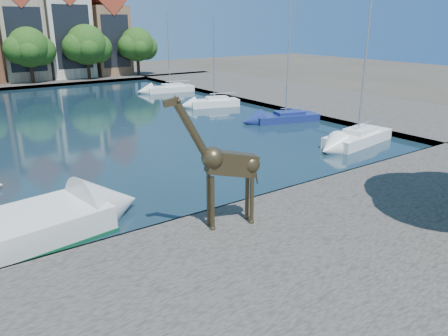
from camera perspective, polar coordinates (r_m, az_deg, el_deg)
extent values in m
plane|color=#38332B|center=(21.10, 2.31, -5.41)|extent=(160.00, 160.00, 0.00)
cube|color=black|center=(41.86, -18.22, 5.84)|extent=(38.00, 50.00, 0.08)
cube|color=#504C45|center=(16.63, 17.53, -12.38)|extent=(50.00, 14.00, 0.50)
cube|color=#504C45|center=(72.69, -26.12, 10.10)|extent=(60.00, 16.00, 0.50)
cube|color=#504C45|center=(54.45, 7.90, 9.56)|extent=(14.00, 52.00, 0.50)
cube|color=tan|center=(72.61, -25.22, 15.01)|extent=(5.88, 9.00, 11.50)
cube|color=black|center=(68.22, -24.47, 14.99)|extent=(4.80, 0.05, 8.62)
cube|color=beige|center=(74.11, -20.16, 15.84)|extent=(6.37, 9.00, 12.00)
cube|color=black|center=(69.82, -19.11, 15.85)|extent=(5.20, 0.05, 9.00)
cube|color=brown|center=(76.18, -15.24, 15.78)|extent=(5.39, 9.00, 10.50)
cube|color=black|center=(72.00, -13.93, 15.76)|extent=(4.40, 0.05, 7.88)
cylinder|color=#332114|center=(67.49, -23.81, 11.49)|extent=(0.50, 0.50, 3.20)
sphere|color=#134213|center=(67.26, -24.17, 14.20)|extent=(5.40, 5.40, 5.40)
sphere|color=#134213|center=(67.93, -22.80, 13.94)|extent=(4.05, 4.05, 4.05)
sphere|color=#134213|center=(66.59, -25.34, 13.78)|extent=(3.78, 3.78, 3.78)
cylinder|color=#332114|center=(69.57, -17.27, 12.38)|extent=(0.50, 0.50, 3.20)
sphere|color=#134213|center=(69.34, -17.54, 15.11)|extent=(5.80, 5.80, 5.80)
sphere|color=#134213|center=(70.22, -16.19, 14.79)|extent=(4.35, 4.35, 4.35)
sphere|color=#134213|center=(68.49, -18.71, 14.72)|extent=(4.06, 4.06, 4.06)
cylinder|color=#332114|center=(72.48, -11.14, 13.06)|extent=(0.50, 0.50, 3.20)
sphere|color=#134213|center=(72.27, -11.30, 15.55)|extent=(5.20, 5.20, 5.20)
sphere|color=#134213|center=(73.22, -10.23, 15.24)|extent=(3.90, 3.90, 3.90)
sphere|color=#134213|center=(71.33, -12.23, 15.25)|extent=(3.64, 3.64, 3.64)
cylinder|color=#3E321F|center=(17.55, -1.51, -4.69)|extent=(0.17, 0.17, 2.27)
cylinder|color=#3E321F|center=(17.97, -2.02, -4.13)|extent=(0.17, 0.17, 2.27)
cylinder|color=#3E321F|center=(18.16, 3.66, -3.91)|extent=(0.17, 0.17, 2.27)
cylinder|color=#3E321F|center=(18.56, 3.05, -3.39)|extent=(0.17, 0.17, 2.27)
cube|color=#3E321F|center=(17.54, 1.03, 0.58)|extent=(2.28, 1.12, 1.33)
cylinder|color=#3E321F|center=(16.62, -4.13, 4.83)|extent=(1.49, 0.67, 2.35)
cube|color=#3E321F|center=(16.18, -6.90, 8.54)|extent=(0.66, 0.35, 0.36)
cube|color=white|center=(33.51, 17.07, 3.92)|extent=(6.48, 3.09, 1.00)
cube|color=white|center=(33.43, 17.12, 4.48)|extent=(2.92, 1.92, 0.56)
cylinder|color=#B2B2B7|center=(32.70, 17.88, 12.11)|extent=(0.13, 0.13, 9.08)
cube|color=navy|center=(39.82, 8.05, 6.64)|extent=(6.22, 3.57, 0.81)
cube|color=navy|center=(39.77, 8.07, 7.02)|extent=(2.87, 2.08, 0.45)
cylinder|color=#B2B2B7|center=(39.08, 8.42, 14.58)|extent=(0.11, 0.11, 10.60)
cube|color=white|center=(46.61, -1.28, 8.61)|extent=(5.43, 3.19, 0.93)
cube|color=white|center=(46.55, -1.28, 8.99)|extent=(2.51, 1.85, 0.52)
cylinder|color=#B2B2B7|center=(46.05, -1.32, 14.16)|extent=(0.12, 0.12, 8.52)
cube|color=white|center=(57.19, -7.06, 10.31)|extent=(6.21, 3.07, 0.91)
cube|color=white|center=(57.15, -7.07, 10.61)|extent=(2.81, 1.88, 0.50)
cylinder|color=#B2B2B7|center=(56.72, -7.26, 15.08)|extent=(0.12, 0.12, 9.05)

